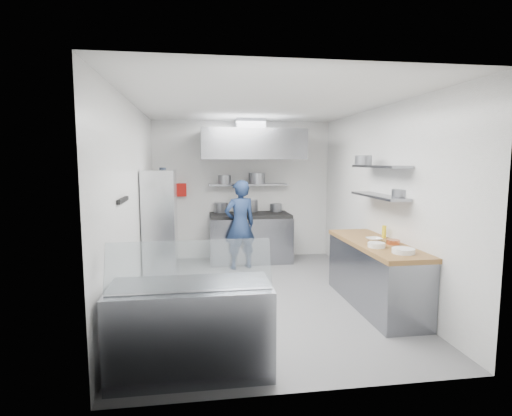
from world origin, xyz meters
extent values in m
plane|color=slate|center=(0.00, 0.00, 0.00)|extent=(5.00, 5.00, 0.00)
plane|color=silver|center=(0.00, 0.00, 2.80)|extent=(5.00, 5.00, 0.00)
cube|color=white|center=(0.00, 2.50, 1.40)|extent=(3.60, 2.80, 0.02)
cube|color=white|center=(0.00, -2.50, 1.40)|extent=(3.60, 2.80, 0.02)
cube|color=white|center=(-1.80, 0.00, 1.40)|extent=(2.80, 5.00, 0.02)
cube|color=white|center=(1.80, 0.00, 1.40)|extent=(2.80, 5.00, 0.02)
cube|color=gray|center=(0.10, 2.10, 0.45)|extent=(1.60, 0.80, 0.90)
cube|color=black|center=(0.10, 2.10, 0.93)|extent=(1.57, 0.78, 0.06)
cylinder|color=slate|center=(-0.46, 2.38, 1.06)|extent=(0.29, 0.29, 0.20)
cylinder|color=slate|center=(0.14, 2.42, 1.08)|extent=(0.32, 0.32, 0.24)
cylinder|color=slate|center=(0.67, 2.35, 1.04)|extent=(0.24, 0.24, 0.16)
cube|color=gray|center=(0.10, 2.34, 1.52)|extent=(1.60, 0.30, 0.04)
cylinder|color=slate|center=(-0.39, 2.20, 1.63)|extent=(0.25, 0.25, 0.18)
cylinder|color=slate|center=(0.25, 2.19, 1.65)|extent=(0.32, 0.32, 0.22)
cube|color=gray|center=(0.10, 1.93, 2.30)|extent=(1.90, 1.15, 0.55)
cube|color=slate|center=(0.10, 2.15, 2.68)|extent=(0.55, 0.55, 0.24)
cube|color=red|center=(-1.25, 2.44, 1.42)|extent=(0.22, 0.10, 0.26)
imported|color=#192A4C|center=(-0.15, 1.58, 0.82)|extent=(0.69, 0.55, 1.65)
cube|color=silver|center=(-1.53, 0.97, 0.93)|extent=(0.50, 0.90, 1.85)
cube|color=white|center=(-1.53, 0.92, 0.80)|extent=(0.16, 0.20, 0.18)
cube|color=yellow|center=(-1.53, 1.34, 1.30)|extent=(0.14, 0.18, 0.16)
cylinder|color=black|center=(-1.48, 1.06, 1.80)|extent=(0.11, 0.11, 0.18)
cube|color=black|center=(-1.78, -0.90, 1.55)|extent=(0.04, 0.55, 0.05)
cube|color=gray|center=(1.48, -0.60, 0.42)|extent=(0.62, 2.00, 0.84)
cube|color=olive|center=(1.48, -0.60, 0.87)|extent=(0.65, 2.04, 0.06)
cylinder|color=white|center=(1.51, -1.29, 0.93)|extent=(0.27, 0.27, 0.06)
cylinder|color=white|center=(1.33, -0.93, 0.93)|extent=(0.22, 0.22, 0.06)
cylinder|color=#C56237|center=(1.64, -0.78, 0.93)|extent=(0.17, 0.17, 0.06)
cylinder|color=yellow|center=(1.72, -0.35, 0.99)|extent=(0.06, 0.06, 0.18)
imported|color=white|center=(1.47, -0.57, 0.93)|extent=(0.22, 0.22, 0.05)
cube|color=gray|center=(1.64, -0.30, 1.50)|extent=(0.30, 1.30, 0.04)
cube|color=gray|center=(1.64, -0.30, 1.92)|extent=(0.30, 1.30, 0.04)
cylinder|color=slate|center=(1.79, -0.64, 1.57)|extent=(0.23, 0.23, 0.10)
cylinder|color=slate|center=(1.53, 0.02, 2.01)|extent=(0.25, 0.25, 0.14)
cube|color=gray|center=(-1.00, -2.00, 0.42)|extent=(1.50, 0.70, 0.85)
cube|color=silver|center=(-1.00, -2.12, 1.07)|extent=(1.47, 0.19, 0.42)
camera|label=1|loc=(-0.92, -5.66, 2.00)|focal=28.00mm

